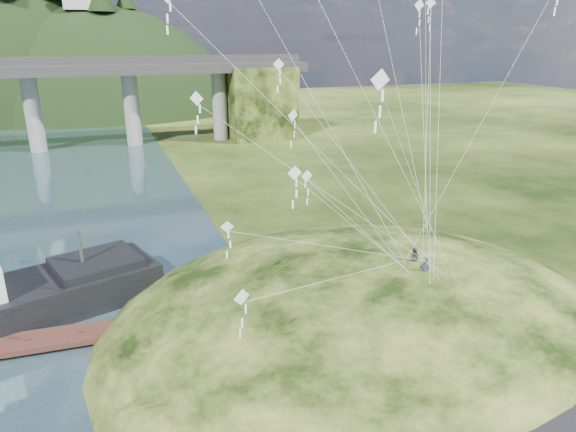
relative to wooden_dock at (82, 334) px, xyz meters
name	(u,v)px	position (x,y,z in m)	size (l,w,h in m)	color
ground	(259,373)	(9.37, -7.02, -0.45)	(320.00, 320.00, 0.00)	black
grass_hill	(365,349)	(17.37, -5.02, -1.95)	(36.00, 32.00, 13.00)	black
footpath	(489,425)	(16.83, -16.77, 1.63)	(22.29, 5.84, 0.83)	black
wooden_dock	(82,334)	(0.00, 0.00, 0.00)	(14.45, 3.00, 1.02)	#341A15
kite_flyers	(418,251)	(19.80, -6.46, 5.29)	(1.07, 2.25, 1.72)	#262B33
kite_swarm	(328,31)	(15.07, -2.88, 17.90)	(19.58, 17.05, 20.16)	white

